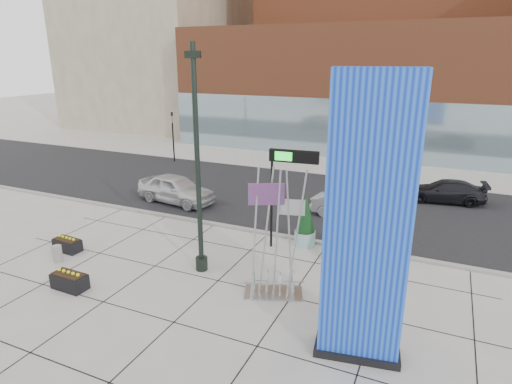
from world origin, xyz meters
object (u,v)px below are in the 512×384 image
at_px(car_silver_mid, 350,207).
at_px(car_white_west, 176,189).
at_px(lamp_post, 198,185).
at_px(public_art_sculpture, 274,263).
at_px(blue_pylon, 367,230).
at_px(overhead_street_sign, 289,165).
at_px(concrete_bollard, 58,254).

bearing_deg(car_silver_mid, car_white_west, 106.96).
relative_size(lamp_post, public_art_sculpture, 1.84).
relative_size(lamp_post, car_white_west, 1.81).
height_order(lamp_post, car_white_west, lamp_post).
bearing_deg(blue_pylon, car_white_west, 134.25).
bearing_deg(overhead_street_sign, concrete_bollard, -153.89).
bearing_deg(public_art_sculpture, concrete_bollard, 167.73).
bearing_deg(overhead_street_sign, car_white_west, 152.22).
bearing_deg(overhead_street_sign, blue_pylon, -58.68).
relative_size(overhead_street_sign, car_white_west, 0.93).
bearing_deg(concrete_bollard, car_white_west, 89.03).
bearing_deg(car_silver_mid, public_art_sculpture, -177.49).
bearing_deg(concrete_bollard, blue_pylon, -3.22).
height_order(public_art_sculpture, car_silver_mid, public_art_sculpture).
bearing_deg(concrete_bollard, lamp_post, 17.56).
distance_m(overhead_street_sign, car_silver_mid, 6.23).
relative_size(lamp_post, overhead_street_sign, 1.93).
relative_size(overhead_street_sign, car_silver_mid, 1.11).
relative_size(concrete_bollard, overhead_street_sign, 0.16).
height_order(overhead_street_sign, car_white_west, overhead_street_sign).
height_order(overhead_street_sign, car_silver_mid, overhead_street_sign).
distance_m(concrete_bollard, overhead_street_sign, 10.52).
distance_m(public_art_sculpture, car_white_west, 11.72).
height_order(concrete_bollard, overhead_street_sign, overhead_street_sign).
distance_m(public_art_sculpture, overhead_street_sign, 4.72).
distance_m(blue_pylon, car_silver_mid, 11.64).
distance_m(lamp_post, car_white_west, 9.30).
bearing_deg(blue_pylon, overhead_street_sign, 117.13).
bearing_deg(overhead_street_sign, lamp_post, -132.83).
relative_size(blue_pylon, concrete_bollard, 11.09).
relative_size(public_art_sculpture, car_white_west, 0.98).
bearing_deg(concrete_bollard, public_art_sculpture, 8.15).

